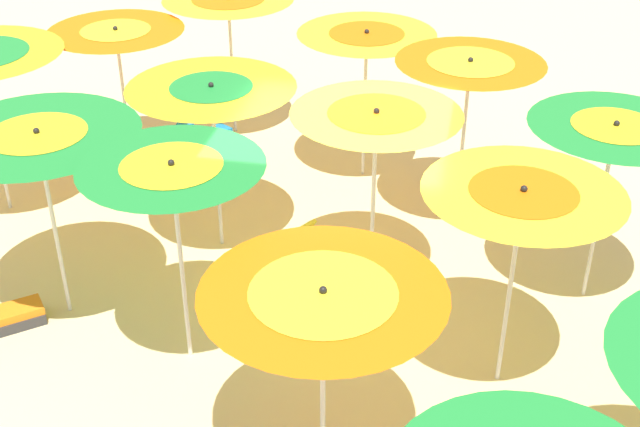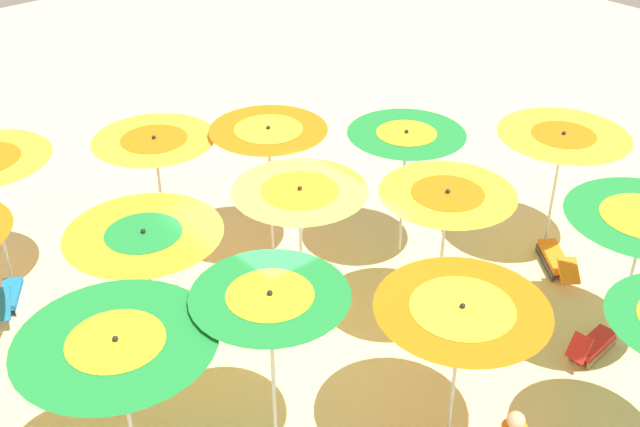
% 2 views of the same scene
% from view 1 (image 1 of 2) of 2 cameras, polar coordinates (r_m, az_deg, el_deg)
% --- Properties ---
extents(ground, '(39.04, 39.04, 0.04)m').
position_cam_1_polar(ground, '(10.92, 1.05, -5.55)').
color(ground, beige).
extents(beach_umbrella_1, '(2.00, 2.00, 2.43)m').
position_cam_1_polar(beach_umbrella_1, '(10.36, 19.04, 4.60)').
color(beach_umbrella_1, silver).
rests_on(beach_umbrella_1, ground).
extents(beach_umbrella_2, '(2.00, 2.00, 2.48)m').
position_cam_1_polar(beach_umbrella_2, '(11.64, 9.96, 9.09)').
color(beach_umbrella_2, silver).
rests_on(beach_umbrella_2, ground).
extents(beach_umbrella_3, '(2.06, 2.06, 2.39)m').
position_cam_1_polar(beach_umbrella_3, '(12.80, 3.13, 11.30)').
color(beach_umbrella_3, silver).
rests_on(beach_umbrella_3, ground).
extents(beach_umbrella_4, '(2.15, 2.15, 2.42)m').
position_cam_1_polar(beach_umbrella_4, '(14.34, -6.13, 13.47)').
color(beach_umbrella_4, silver).
rests_on(beach_umbrella_4, ground).
extents(beach_umbrella_6, '(2.01, 2.01, 2.47)m').
position_cam_1_polar(beach_umbrella_6, '(8.59, 13.36, 0.59)').
color(beach_umbrella_6, silver).
rests_on(beach_umbrella_6, ground).
extents(beach_umbrella_7, '(1.99, 1.99, 2.54)m').
position_cam_1_polar(beach_umbrella_7, '(9.85, 3.76, 5.70)').
color(beach_umbrella_7, silver).
rests_on(beach_umbrella_7, ground).
extents(beach_umbrella_8, '(2.17, 2.17, 2.40)m').
position_cam_1_polar(beach_umbrella_8, '(10.97, -7.23, 7.44)').
color(beach_umbrella_8, silver).
rests_on(beach_umbrella_8, ground).
extents(beach_umbrella_9, '(2.06, 2.06, 2.34)m').
position_cam_1_polar(beach_umbrella_9, '(13.42, -13.45, 11.17)').
color(beach_umbrella_9, silver).
rests_on(beach_umbrella_9, ground).
extents(beach_umbrella_11, '(2.18, 2.18, 2.24)m').
position_cam_1_polar(beach_umbrella_11, '(7.40, 0.20, -6.60)').
color(beach_umbrella_11, silver).
rests_on(beach_umbrella_11, ground).
extents(beach_umbrella_12, '(1.93, 1.93, 2.55)m').
position_cam_1_polar(beach_umbrella_12, '(8.81, -9.82, 2.19)').
color(beach_umbrella_12, silver).
rests_on(beach_umbrella_12, ground).
extents(beach_umbrella_13, '(2.29, 2.29, 2.49)m').
position_cam_1_polar(beach_umbrella_13, '(9.97, -18.26, 4.12)').
color(beach_umbrella_13, silver).
rests_on(beach_umbrella_13, ground).
extents(lounger_0, '(0.92, 1.19, 0.64)m').
position_cam_1_polar(lounger_0, '(14.52, -7.83, 5.15)').
color(lounger_0, silver).
rests_on(lounger_0, ground).
extents(lounger_5, '(1.13, 0.89, 0.60)m').
position_cam_1_polar(lounger_5, '(11.21, 0.38, -3.06)').
color(lounger_5, silver).
rests_on(lounger_5, ground).
extents(beach_ball, '(0.31, 0.31, 0.31)m').
position_cam_1_polar(beach_ball, '(13.82, 15.68, 2.52)').
color(beach_ball, '#337FE5').
rests_on(beach_ball, ground).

